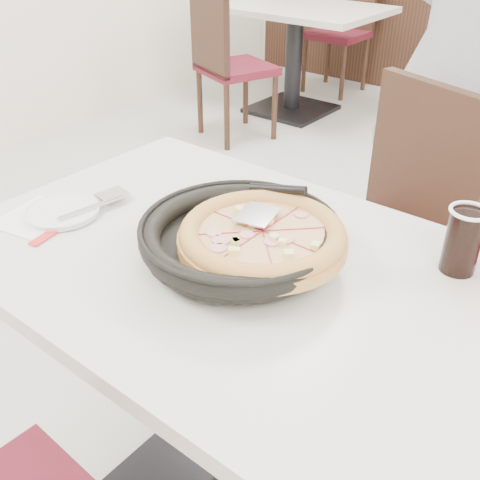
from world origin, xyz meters
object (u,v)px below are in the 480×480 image
Objects in this scene: pizza_pan at (240,243)px; bg_chair_left_far at (338,31)px; main_table at (235,384)px; diner_person at (461,62)px; side_plate at (62,212)px; bg_table_left at (294,60)px; chair_far at (369,249)px; bg_chair_left_near at (237,65)px; pizza at (262,240)px; cola_glass at (463,242)px.

bg_chair_left_far is (-1.70, 3.36, -0.32)m from pizza_pan.
main_table is 1.29m from diner_person.
pizza_pan is 2.25× the size of side_plate.
pizza_pan is 3.23m from bg_table_left.
chair_far and bg_chair_left_near have the same top height.
bg_chair_left_far is (-1.69, 3.35, 0.10)m from main_table.
bg_table_left is (-1.73, 2.71, -0.44)m from pizza.
pizza_pan is (0.02, -0.01, 0.42)m from main_table.
chair_far is at bearing 122.28° from bg_chair_left_far.
diner_person is at bearing 92.57° from pizza.
main_table is 0.42m from pizza_pan.
bg_table_left is (-1.69, 2.10, -0.10)m from chair_far.
bg_chair_left_near is at bearing 138.43° from cola_glass.
chair_far is 0.51× the size of diner_person.
pizza_pan is 0.46m from side_plate.
main_table is 1.26× the size of bg_chair_left_far.
bg_table_left is (-2.05, 2.47, -0.44)m from cola_glass.
pizza_pan is at bearing 13.91° from side_plate.
bg_chair_left_far is (-1.71, 2.74, 0.00)m from chair_far.
main_table is 6.97× the size of side_plate.
side_plate is 0.14× the size of bg_table_left.
side_plate is at bearing -166.09° from pizza_pan.
bg_table_left is at bearing -30.77° from chair_far.
cola_glass is 1.01m from diner_person.
bg_chair_left_near is at bearing 129.24° from pizza_pan.
bg_chair_left_near reaches higher than side_plate.
pizza is 0.36× the size of bg_chair_left_far.
cola_glass is at bearing 34.42° from pizza_pan.
pizza is 2.70m from bg_chair_left_near.
cola_glass is at bearing -50.36° from bg_table_left.
side_plate is 1.32× the size of cola_glass.
side_plate is at bearing -156.11° from cola_glass.
bg_table_left is at bearing 122.62° from pizza.
side_plate is 0.89m from cola_glass.
pizza_pan is 1.18m from diner_person.
bg_chair_left_far is at bearing 123.57° from cola_glass.
diner_person is at bearing -68.13° from chair_far.
diner_person reaches higher than chair_far.
diner_person reaches higher than bg_table_left.
bg_chair_left_near reaches higher than pizza.
main_table is at bearing 15.14° from side_plate.
bg_chair_left_near is (-1.68, 2.06, -0.32)m from pizza_pan.
pizza_pan is 0.41× the size of bg_chair_left_far.
pizza is at bearing 17.00° from pizza_pan.
side_plate is (-0.46, -0.73, 0.28)m from chair_far.
bg_chair_left_far is (-1.26, 3.47, -0.28)m from side_plate.
chair_far reaches higher than side_plate.
side_plate is 0.18× the size of bg_chair_left_near.
side_plate is 0.09× the size of diner_person.
diner_person is at bearing -7.78° from bg_chair_left_near.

